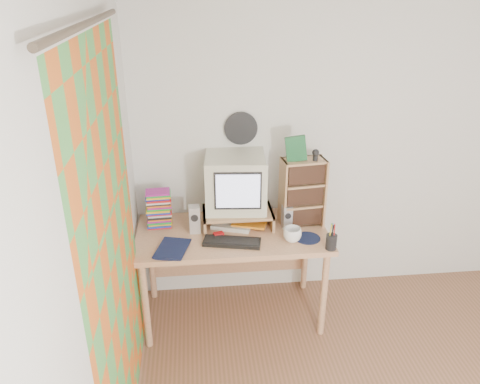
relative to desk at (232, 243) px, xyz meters
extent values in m
plane|color=silver|center=(1.03, 0.31, 0.63)|extent=(3.50, 0.00, 3.50)
plane|color=silver|center=(-0.72, -1.44, 0.63)|extent=(0.00, 3.50, 3.50)
plane|color=#C95B1C|center=(-0.68, -0.96, 0.53)|extent=(0.00, 2.20, 2.20)
cylinder|color=black|center=(0.10, 0.29, 0.81)|extent=(0.25, 0.02, 0.25)
cube|color=tan|center=(0.00, -0.06, 0.11)|extent=(1.40, 0.70, 0.04)
cube|color=tan|center=(0.00, 0.27, -0.24)|extent=(1.33, 0.02, 0.41)
cylinder|color=tan|center=(-0.64, -0.35, -0.26)|extent=(0.05, 0.05, 0.71)
cylinder|color=tan|center=(0.64, -0.35, -0.26)|extent=(0.05, 0.05, 0.71)
cylinder|color=tan|center=(-0.64, 0.23, -0.26)|extent=(0.05, 0.05, 0.71)
cylinder|color=tan|center=(0.64, 0.23, -0.26)|extent=(0.05, 0.05, 0.71)
cube|color=tan|center=(-0.20, 0.04, 0.19)|extent=(0.02, 0.30, 0.12)
cube|color=tan|center=(0.30, 0.04, 0.19)|extent=(0.02, 0.30, 0.12)
cube|color=tan|center=(0.05, 0.04, 0.24)|extent=(0.52, 0.30, 0.02)
cube|color=beige|center=(0.04, 0.09, 0.46)|extent=(0.46, 0.46, 0.41)
cube|color=#BCBBC0|center=(-0.27, -0.03, 0.24)|extent=(0.08, 0.08, 0.21)
cube|color=#BCBBC0|center=(0.41, -0.04, 0.22)|extent=(0.08, 0.08, 0.18)
cube|color=black|center=(-0.02, -0.23, 0.15)|extent=(0.42, 0.22, 0.03)
cube|color=tan|center=(0.53, 0.01, 0.39)|extent=(0.33, 0.20, 0.52)
imported|color=white|center=(0.41, -0.24, 0.19)|extent=(0.16, 0.16, 0.10)
imported|color=#10183A|center=(-0.53, -0.25, 0.16)|extent=(0.28, 0.24, 0.05)
cylinder|color=black|center=(0.53, -0.21, 0.14)|extent=(0.22, 0.22, 0.00)
cube|color=red|center=(-0.10, -0.13, 0.15)|extent=(0.08, 0.06, 0.04)
cube|color=#17532C|center=(0.46, -0.01, 0.74)|extent=(0.14, 0.04, 0.18)
camera|label=1|loc=(-0.25, -3.06, 1.83)|focal=35.00mm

